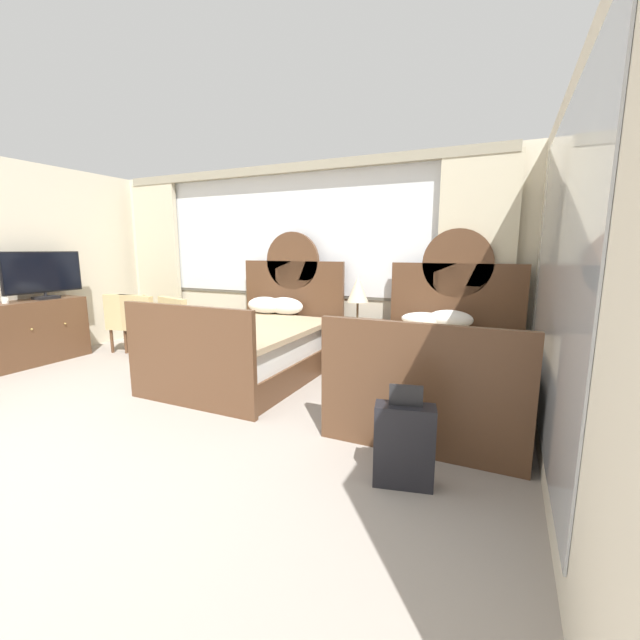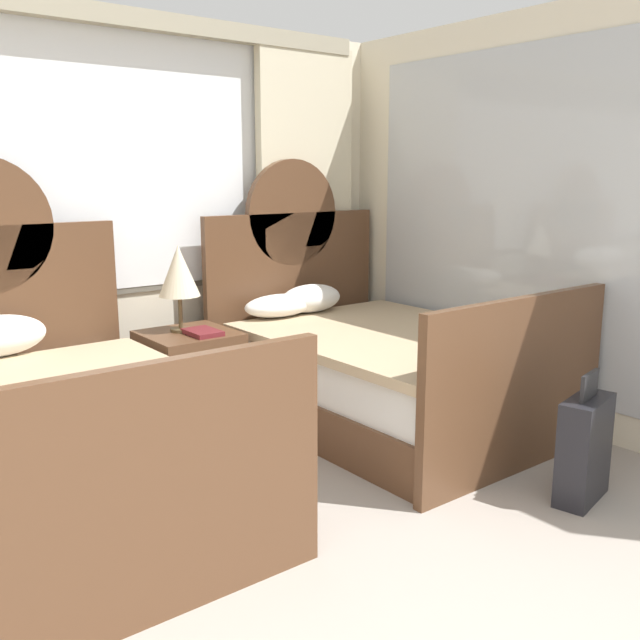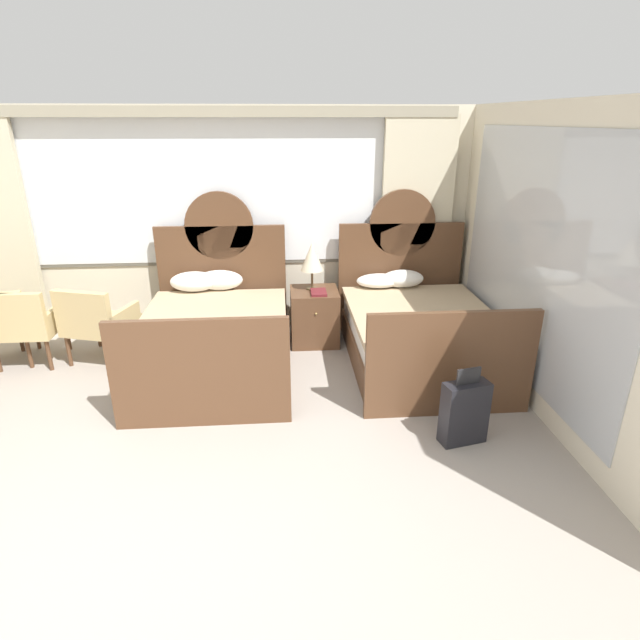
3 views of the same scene
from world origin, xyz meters
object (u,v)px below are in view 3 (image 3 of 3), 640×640
object	(u,v)px
armchair_by_window_centre	(25,322)
armchair_by_window_left	(96,320)
table_lamp_on_nightstand	(312,257)
suitcase_on_floor	(464,412)
book_on_nightstand	(319,292)
bed_near_mirror	(417,331)
bed_near_window	(216,336)
nightstand_between_beds	(314,316)

from	to	relation	value
armchair_by_window_centre	armchair_by_window_left	bearing A→B (deg)	0.26
table_lamp_on_nightstand	suitcase_on_floor	xyz separation A→B (m)	(1.12, -2.24, -0.76)
table_lamp_on_nightstand	book_on_nightstand	bearing A→B (deg)	-69.32
bed_near_mirror	suitcase_on_floor	size ratio (longest dim) A/B	3.19
suitcase_on_floor	table_lamp_on_nightstand	bearing A→B (deg)	116.55
bed_near_window	armchair_by_window_left	world-z (taller)	bed_near_window
armchair_by_window_centre	suitcase_on_floor	world-z (taller)	armchair_by_window_centre
table_lamp_on_nightstand	armchair_by_window_left	world-z (taller)	table_lamp_on_nightstand
nightstand_between_beds	armchair_by_window_left	xyz separation A→B (m)	(-2.42, -0.35, 0.16)
bed_near_window	bed_near_mirror	distance (m)	2.20
armchair_by_window_centre	bed_near_window	bearing A→B (deg)	-7.79
book_on_nightstand	bed_near_window	bearing A→B (deg)	-155.34
bed_near_mirror	nightstand_between_beds	xyz separation A→B (m)	(-1.09, 0.65, -0.05)
table_lamp_on_nightstand	armchair_by_window_centre	world-z (taller)	table_lamp_on_nightstand
nightstand_between_beds	bed_near_mirror	bearing A→B (deg)	-30.53
nightstand_between_beds	book_on_nightstand	xyz separation A→B (m)	(0.04, -0.11, 0.34)
armchair_by_window_left	suitcase_on_floor	xyz separation A→B (m)	(3.52, -1.83, -0.21)
nightstand_between_beds	armchair_by_window_left	bearing A→B (deg)	-171.69
bed_near_window	book_on_nightstand	xyz separation A→B (m)	(1.15, 0.53, 0.29)
book_on_nightstand	suitcase_on_floor	world-z (taller)	suitcase_on_floor
armchair_by_window_left	armchair_by_window_centre	world-z (taller)	same
table_lamp_on_nightstand	suitcase_on_floor	distance (m)	2.62
armchair_by_window_left	armchair_by_window_centre	size ratio (longest dim) A/B	1.00
armchair_by_window_left	table_lamp_on_nightstand	bearing A→B (deg)	9.71
bed_near_window	armchair_by_window_centre	xyz separation A→B (m)	(-2.06, 0.28, 0.11)
bed_near_window	armchair_by_window_centre	distance (m)	2.09
bed_near_window	suitcase_on_floor	world-z (taller)	bed_near_window
nightstand_between_beds	armchair_by_window_left	size ratio (longest dim) A/B	0.74
bed_near_mirror	bed_near_window	bearing A→B (deg)	179.84
bed_near_window	suitcase_on_floor	size ratio (longest dim) A/B	3.19
armchair_by_window_left	suitcase_on_floor	world-z (taller)	armchair_by_window_left
nightstand_between_beds	armchair_by_window_centre	bearing A→B (deg)	-173.58
bed_near_mirror	armchair_by_window_left	xyz separation A→B (m)	(-3.51, 0.29, 0.12)
table_lamp_on_nightstand	bed_near_window	bearing A→B (deg)	-147.27
book_on_nightstand	armchair_by_window_centre	size ratio (longest dim) A/B	0.30
bed_near_mirror	table_lamp_on_nightstand	distance (m)	1.48
book_on_nightstand	armchair_by_window_left	size ratio (longest dim) A/B	0.30
book_on_nightstand	table_lamp_on_nightstand	bearing A→B (deg)	110.68
bed_near_window	bed_near_mirror	xyz separation A→B (m)	(2.20, -0.01, -0.00)
bed_near_window	book_on_nightstand	size ratio (longest dim) A/B	8.39
table_lamp_on_nightstand	book_on_nightstand	world-z (taller)	table_lamp_on_nightstand
bed_near_window	bed_near_mirror	bearing A→B (deg)	-0.16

